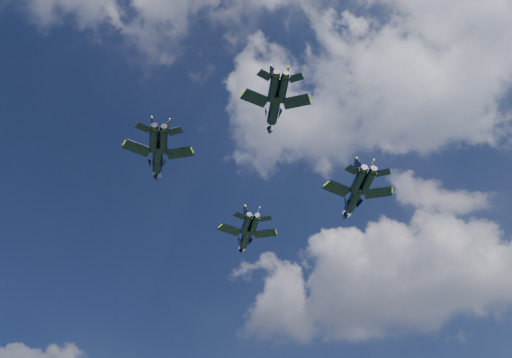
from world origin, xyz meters
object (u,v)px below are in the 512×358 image
object	(u,v)px
jet_left	(158,159)
jet_slot	(274,110)
jet_lead	(245,238)
jet_right	(354,199)

from	to	relation	value
jet_left	jet_slot	size ratio (longest dim) A/B	1.08
jet_left	jet_slot	world-z (taller)	jet_left
jet_left	jet_lead	bearing A→B (deg)	46.76
jet_left	jet_right	distance (m)	35.37
jet_lead	jet_right	bearing A→B (deg)	-42.63
jet_lead	jet_left	bearing A→B (deg)	-134.85
jet_lead	jet_right	distance (m)	23.01
jet_lead	jet_left	world-z (taller)	jet_left
jet_right	jet_slot	xyz separation A→B (m)	(-4.16, -25.37, 1.16)
jet_left	jet_slot	xyz separation A→B (m)	(22.32, -1.96, -0.03)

